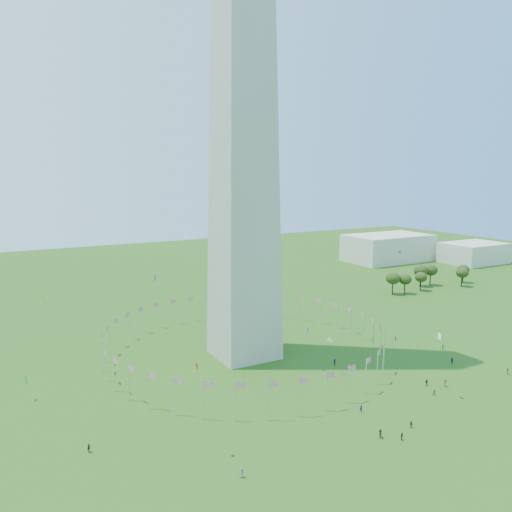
% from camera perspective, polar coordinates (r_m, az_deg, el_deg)
% --- Properties ---
extents(ground, '(600.00, 600.00, 0.00)m').
position_cam_1_polar(ground, '(111.90, 11.16, -19.00)').
color(ground, '#214B11').
rests_on(ground, ground).
extents(washington_monument, '(16.80, 16.80, 169.00)m').
position_cam_1_polar(washington_monument, '(143.77, -1.51, 22.12)').
color(washington_monument, '#B3AE9F').
rests_on(washington_monument, ground).
extents(flag_ring, '(80.24, 80.24, 9.00)m').
position_cam_1_polar(flag_ring, '(148.45, -1.37, -9.60)').
color(flag_ring, silver).
rests_on(flag_ring, ground).
extents(gov_building_east_a, '(50.00, 30.00, 16.00)m').
position_cam_1_polar(gov_building_east_a, '(313.72, 14.81, 0.91)').
color(gov_building_east_a, beige).
rests_on(gov_building_east_a, ground).
extents(gov_building_east_b, '(35.00, 25.00, 12.00)m').
position_cam_1_polar(gov_building_east_b, '(323.66, 23.61, 0.33)').
color(gov_building_east_b, beige).
rests_on(gov_building_east_b, ground).
extents(crowd, '(106.27, 79.17, 1.83)m').
position_cam_1_polar(crowd, '(120.40, 16.52, -16.61)').
color(crowd, '#321848').
rests_on(crowd, ground).
extents(kites_aloft, '(117.97, 87.00, 34.82)m').
position_cam_1_polar(kites_aloft, '(125.00, 5.05, -7.11)').
color(kites_aloft, white).
rests_on(kites_aloft, ground).
extents(tree_line_east, '(53.07, 15.59, 10.23)m').
position_cam_1_polar(tree_line_east, '(244.41, 18.93, -2.44)').
color(tree_line_east, '#334818').
rests_on(tree_line_east, ground).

